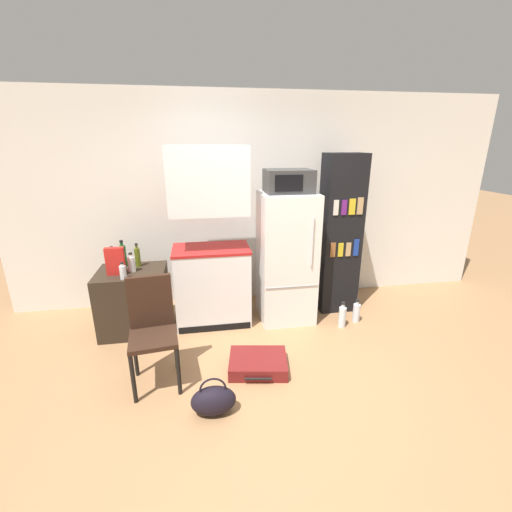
# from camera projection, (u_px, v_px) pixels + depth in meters

# --- Properties ---
(ground_plane) EXTENTS (24.00, 24.00, 0.00)m
(ground_plane) POSITION_uv_depth(u_px,v_px,m) (278.00, 390.00, 3.01)
(ground_plane) COLOR #A3754C
(wall_back) EXTENTS (6.40, 0.10, 2.67)m
(wall_back) POSITION_uv_depth(u_px,v_px,m) (261.00, 201.00, 4.49)
(wall_back) COLOR white
(wall_back) RESTS_ON ground_plane
(side_table) EXTENTS (0.74, 0.61, 0.72)m
(side_table) POSITION_uv_depth(u_px,v_px,m) (134.00, 300.00, 3.89)
(side_table) COLOR #2D2319
(side_table) RESTS_ON ground_plane
(kitchen_hutch) EXTENTS (0.87, 0.53, 2.04)m
(kitchen_hutch) POSITION_uv_depth(u_px,v_px,m) (211.00, 246.00, 3.88)
(kitchen_hutch) COLOR white
(kitchen_hutch) RESTS_ON ground_plane
(refrigerator) EXTENTS (0.63, 0.62, 1.53)m
(refrigerator) POSITION_uv_depth(u_px,v_px,m) (286.00, 258.00, 4.04)
(refrigerator) COLOR white
(refrigerator) RESTS_ON ground_plane
(microwave) EXTENTS (0.52, 0.40, 0.25)m
(microwave) POSITION_uv_depth(u_px,v_px,m) (288.00, 181.00, 3.76)
(microwave) COLOR #333333
(microwave) RESTS_ON refrigerator
(bookshelf) EXTENTS (0.47, 0.35, 1.95)m
(bookshelf) POSITION_uv_depth(u_px,v_px,m) (340.00, 235.00, 4.21)
(bookshelf) COLOR black
(bookshelf) RESTS_ON ground_plane
(bottle_olive_oil) EXTENTS (0.06, 0.06, 0.27)m
(bottle_olive_oil) POSITION_uv_depth(u_px,v_px,m) (138.00, 257.00, 3.89)
(bottle_olive_oil) COLOR #566619
(bottle_olive_oil) RESTS_ON side_table
(bottle_clear_short) EXTENTS (0.07, 0.07, 0.18)m
(bottle_clear_short) POSITION_uv_depth(u_px,v_px,m) (123.00, 272.00, 3.53)
(bottle_clear_short) COLOR silver
(bottle_clear_short) RESTS_ON side_table
(bottle_green_tall) EXTENTS (0.08, 0.08, 0.30)m
(bottle_green_tall) POSITION_uv_depth(u_px,v_px,m) (123.00, 255.00, 3.90)
(bottle_green_tall) COLOR #1E6028
(bottle_green_tall) RESTS_ON side_table
(bottle_blue_soda) EXTENTS (0.06, 0.06, 0.26)m
(bottle_blue_soda) POSITION_uv_depth(u_px,v_px,m) (113.00, 259.00, 3.83)
(bottle_blue_soda) COLOR #1E47A3
(bottle_blue_soda) RESTS_ON side_table
(bottle_milk_white) EXTENTS (0.08, 0.08, 0.22)m
(bottle_milk_white) POSITION_uv_depth(u_px,v_px,m) (131.00, 264.00, 3.73)
(bottle_milk_white) COLOR white
(bottle_milk_white) RESTS_ON side_table
(cereal_box) EXTENTS (0.19, 0.07, 0.30)m
(cereal_box) POSITION_uv_depth(u_px,v_px,m) (115.00, 261.00, 3.63)
(cereal_box) COLOR red
(cereal_box) RESTS_ON side_table
(chair) EXTENTS (0.44, 0.45, 0.98)m
(chair) POSITION_uv_depth(u_px,v_px,m) (152.00, 322.00, 2.98)
(chair) COLOR black
(chair) RESTS_ON ground_plane
(suitcase_large_flat) EXTENTS (0.61, 0.51, 0.12)m
(suitcase_large_flat) POSITION_uv_depth(u_px,v_px,m) (258.00, 363.00, 3.27)
(suitcase_large_flat) COLOR maroon
(suitcase_large_flat) RESTS_ON ground_plane
(handbag) EXTENTS (0.36, 0.20, 0.33)m
(handbag) POSITION_uv_depth(u_px,v_px,m) (213.00, 400.00, 2.71)
(handbag) COLOR black
(handbag) RESTS_ON ground_plane
(water_bottle_front) EXTENTS (0.08, 0.08, 0.32)m
(water_bottle_front) POSITION_uv_depth(u_px,v_px,m) (342.00, 316.00, 4.00)
(water_bottle_front) COLOR silver
(water_bottle_front) RESTS_ON ground_plane
(water_bottle_middle) EXTENTS (0.09, 0.09, 0.29)m
(water_bottle_middle) POSITION_uv_depth(u_px,v_px,m) (356.00, 312.00, 4.12)
(water_bottle_middle) COLOR silver
(water_bottle_middle) RESTS_ON ground_plane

